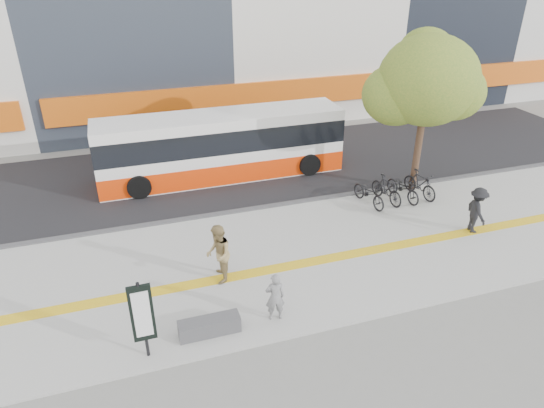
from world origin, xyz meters
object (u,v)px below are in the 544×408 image
object	(u,v)px
bench	(209,326)
street_tree	(425,82)
signboard	(142,315)
pedestrian_tan	(218,254)
pedestrian_dark	(477,210)
bus	(222,148)
seated_woman	(275,297)

from	to	relation	value
bench	street_tree	world-z (taller)	street_tree
bench	signboard	distance (m)	1.94
bench	pedestrian_tan	xyz separation A→B (m)	(0.75, 2.17, 0.70)
signboard	pedestrian_dark	world-z (taller)	signboard
signboard	pedestrian_dark	distance (m)	11.80
signboard	bus	distance (m)	10.84
bench	bus	world-z (taller)	bus
bench	pedestrian_dark	world-z (taller)	pedestrian_dark
seated_woman	pedestrian_tan	distance (m)	2.40
street_tree	seated_woman	world-z (taller)	street_tree
bench	street_tree	distance (m)	12.23
bus	pedestrian_dark	world-z (taller)	bus
bench	street_tree	size ratio (longest dim) A/B	0.25
signboard	street_tree	size ratio (longest dim) A/B	0.35
seated_woman	bench	bearing A→B (deg)	8.44
signboard	seated_woman	distance (m)	3.46
street_tree	signboard	bearing A→B (deg)	-150.93
bus	pedestrian_tan	size ratio (longest dim) A/B	5.65
street_tree	bus	bearing A→B (deg)	152.93
street_tree	pedestrian_tan	bearing A→B (deg)	-156.92
pedestrian_tan	bench	bearing A→B (deg)	-10.11
bench	seated_woman	distance (m)	1.87
bus	bench	bearing A→B (deg)	-104.91
bus	seated_woman	distance (m)	9.72
bench	seated_woman	world-z (taller)	seated_woman
street_tree	pedestrian_dark	distance (m)	5.24
pedestrian_tan	pedestrian_dark	xyz separation A→B (m)	(9.17, 0.04, -0.09)
bench	pedestrian_tan	distance (m)	2.41
bus	street_tree	bearing A→B (deg)	-27.07
bench	signboard	xyz separation A→B (m)	(-1.60, -0.31, 1.06)
signboard	pedestrian_dark	xyz separation A→B (m)	(11.52, 2.52, -0.45)
signboard	pedestrian_dark	bearing A→B (deg)	12.32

